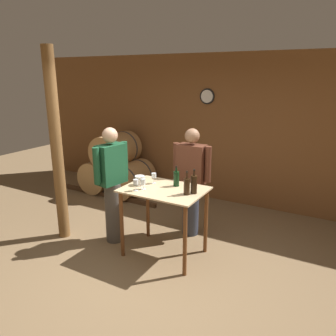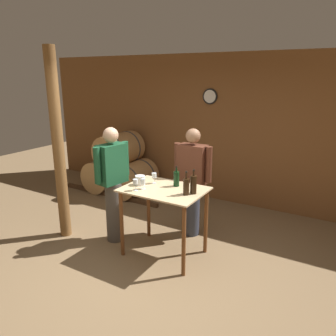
{
  "view_description": "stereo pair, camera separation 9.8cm",
  "coord_description": "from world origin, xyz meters",
  "px_view_note": "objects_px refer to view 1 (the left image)",
  "views": [
    {
      "loc": [
        1.98,
        -2.93,
        2.33
      ],
      "look_at": [
        0.01,
        0.58,
        1.17
      ],
      "focal_mm": 35.0,
      "sensor_mm": 36.0,
      "label": 1
    },
    {
      "loc": [
        2.06,
        -2.88,
        2.33
      ],
      "look_at": [
        0.01,
        0.58,
        1.17
      ],
      "focal_mm": 35.0,
      "sensor_mm": 36.0,
      "label": 2
    }
  ],
  "objects_px": {
    "person_visitor_with_scarf": "(191,180)",
    "wine_glass_near_center": "(154,176)",
    "wine_bottle_center": "(194,184)",
    "wine_glass_near_left": "(136,182)",
    "wooden_post": "(56,147)",
    "ice_bucket": "(140,180)",
    "wine_glass_near_right": "(143,182)",
    "wine_bottle_left": "(187,186)",
    "person_host": "(112,183)",
    "wine_bottle_far_left": "(176,178)"
  },
  "relations": [
    {
      "from": "person_visitor_with_scarf",
      "to": "wine_glass_near_center",
      "type": "bearing_deg",
      "value": -115.9
    },
    {
      "from": "wine_bottle_center",
      "to": "wine_glass_near_left",
      "type": "relative_size",
      "value": 2.06
    },
    {
      "from": "wooden_post",
      "to": "wine_glass_near_center",
      "type": "xyz_separation_m",
      "value": [
        1.33,
        0.41,
        -0.32
      ]
    },
    {
      "from": "ice_bucket",
      "to": "wine_glass_near_right",
      "type": "bearing_deg",
      "value": -41.75
    },
    {
      "from": "ice_bucket",
      "to": "wine_glass_near_left",
      "type": "bearing_deg",
      "value": -69.02
    },
    {
      "from": "wine_bottle_center",
      "to": "person_visitor_with_scarf",
      "type": "height_order",
      "value": "person_visitor_with_scarf"
    },
    {
      "from": "wine_bottle_left",
      "to": "wine_glass_near_right",
      "type": "distance_m",
      "value": 0.57
    },
    {
      "from": "wooden_post",
      "to": "person_visitor_with_scarf",
      "type": "xyz_separation_m",
      "value": [
        1.61,
        0.99,
        -0.5
      ]
    },
    {
      "from": "person_host",
      "to": "ice_bucket",
      "type": "bearing_deg",
      "value": 0.53
    },
    {
      "from": "wine_glass_near_left",
      "to": "person_host",
      "type": "distance_m",
      "value": 0.6
    },
    {
      "from": "wine_glass_near_center",
      "to": "person_host",
      "type": "height_order",
      "value": "person_host"
    },
    {
      "from": "wine_glass_near_center",
      "to": "wine_glass_near_right",
      "type": "relative_size",
      "value": 1.06
    },
    {
      "from": "person_host",
      "to": "person_visitor_with_scarf",
      "type": "distance_m",
      "value": 1.13
    },
    {
      "from": "wine_bottle_far_left",
      "to": "wine_bottle_center",
      "type": "bearing_deg",
      "value": -23.77
    },
    {
      "from": "wine_glass_near_right",
      "to": "person_visitor_with_scarf",
      "type": "height_order",
      "value": "person_visitor_with_scarf"
    },
    {
      "from": "wine_glass_near_left",
      "to": "wine_glass_near_center",
      "type": "distance_m",
      "value": 0.36
    },
    {
      "from": "wine_glass_near_right",
      "to": "person_visitor_with_scarf",
      "type": "xyz_separation_m",
      "value": [
        0.28,
        0.84,
        -0.17
      ]
    },
    {
      "from": "wine_glass_near_left",
      "to": "person_host",
      "type": "relative_size",
      "value": 0.09
    },
    {
      "from": "wine_glass_near_right",
      "to": "ice_bucket",
      "type": "bearing_deg",
      "value": 138.25
    },
    {
      "from": "ice_bucket",
      "to": "person_host",
      "type": "bearing_deg",
      "value": -179.47
    },
    {
      "from": "wine_bottle_center",
      "to": "person_host",
      "type": "distance_m",
      "value": 1.23
    },
    {
      "from": "wine_glass_near_center",
      "to": "person_visitor_with_scarf",
      "type": "relative_size",
      "value": 0.09
    },
    {
      "from": "wine_bottle_far_left",
      "to": "person_visitor_with_scarf",
      "type": "height_order",
      "value": "person_visitor_with_scarf"
    },
    {
      "from": "wine_bottle_far_left",
      "to": "ice_bucket",
      "type": "bearing_deg",
      "value": -155.65
    },
    {
      "from": "ice_bucket",
      "to": "wooden_post",
      "type": "bearing_deg",
      "value": -167.73
    },
    {
      "from": "wooden_post",
      "to": "wine_glass_near_left",
      "type": "bearing_deg",
      "value": 2.23
    },
    {
      "from": "wine_bottle_left",
      "to": "wine_glass_near_left",
      "type": "height_order",
      "value": "wine_bottle_left"
    },
    {
      "from": "wine_glass_near_left",
      "to": "person_visitor_with_scarf",
      "type": "relative_size",
      "value": 0.09
    },
    {
      "from": "wine_bottle_center",
      "to": "wine_glass_near_left",
      "type": "xyz_separation_m",
      "value": [
        -0.67,
        -0.27,
        -0.01
      ]
    },
    {
      "from": "wine_glass_near_right",
      "to": "person_host",
      "type": "bearing_deg",
      "value": 169.39
    },
    {
      "from": "wine_glass_near_center",
      "to": "ice_bucket",
      "type": "height_order",
      "value": "wine_glass_near_center"
    },
    {
      "from": "wine_glass_near_left",
      "to": "wine_bottle_left",
      "type": "bearing_deg",
      "value": 17.26
    },
    {
      "from": "wine_glass_near_left",
      "to": "wine_glass_near_center",
      "type": "relative_size",
      "value": 1.04
    },
    {
      "from": "wooden_post",
      "to": "ice_bucket",
      "type": "bearing_deg",
      "value": 12.27
    },
    {
      "from": "person_visitor_with_scarf",
      "to": "ice_bucket",
      "type": "bearing_deg",
      "value": -119.28
    },
    {
      "from": "wine_glass_near_left",
      "to": "ice_bucket",
      "type": "xyz_separation_m",
      "value": [
        -0.08,
        0.21,
        -0.05
      ]
    },
    {
      "from": "ice_bucket",
      "to": "person_visitor_with_scarf",
      "type": "relative_size",
      "value": 0.08
    },
    {
      "from": "wooden_post",
      "to": "wine_glass_near_left",
      "type": "xyz_separation_m",
      "value": [
        1.29,
        0.05,
        -0.32
      ]
    },
    {
      "from": "wine_bottle_far_left",
      "to": "ice_bucket",
      "type": "distance_m",
      "value": 0.48
    },
    {
      "from": "person_host",
      "to": "person_visitor_with_scarf",
      "type": "height_order",
      "value": "person_host"
    },
    {
      "from": "wine_glass_near_center",
      "to": "person_visitor_with_scarf",
      "type": "xyz_separation_m",
      "value": [
        0.28,
        0.58,
        -0.18
      ]
    },
    {
      "from": "wooden_post",
      "to": "ice_bucket",
      "type": "distance_m",
      "value": 1.29
    },
    {
      "from": "person_visitor_with_scarf",
      "to": "wine_bottle_center",
      "type": "bearing_deg",
      "value": -62.58
    },
    {
      "from": "wine_bottle_center",
      "to": "person_visitor_with_scarf",
      "type": "distance_m",
      "value": 0.77
    },
    {
      "from": "wooden_post",
      "to": "wine_glass_near_left",
      "type": "distance_m",
      "value": 1.33
    },
    {
      "from": "wooden_post",
      "to": "person_visitor_with_scarf",
      "type": "bearing_deg",
      "value": 31.46
    },
    {
      "from": "wine_bottle_left",
      "to": "wine_glass_near_center",
      "type": "distance_m",
      "value": 0.59
    },
    {
      "from": "wine_bottle_far_left",
      "to": "wine_bottle_center",
      "type": "xyz_separation_m",
      "value": [
        0.31,
        -0.14,
        0.02
      ]
    },
    {
      "from": "wine_glass_near_right",
      "to": "person_visitor_with_scarf",
      "type": "bearing_deg",
      "value": 71.72
    },
    {
      "from": "wooden_post",
      "to": "wine_glass_near_right",
      "type": "distance_m",
      "value": 1.38
    }
  ]
}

